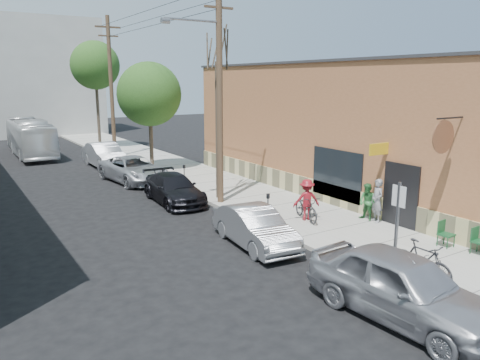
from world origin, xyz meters
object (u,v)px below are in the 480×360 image
patio_chair_b (480,242)px  car_4 (105,155)px  utility_pole_near (218,87)px  car_3 (134,169)px  tree_leafy_far (95,65)px  parked_bike_a (422,262)px  parked_bike_b (409,265)px  parking_meter_far (184,173)px  tree_leafy_mid (149,94)px  car_2 (174,189)px  cyclist (307,200)px  sign_post (397,221)px  patron_green (367,202)px  car_0 (403,286)px  bus (30,138)px  patio_chair_a (446,234)px  parking_meter_near (268,204)px  tree_bare (218,131)px  patron_grey (377,201)px  car_1 (255,227)px

patio_chair_b → car_4: bearing=100.1°
utility_pole_near → car_3: bearing=102.8°
patio_chair_b → car_4: size_ratio=0.18×
tree_leafy_far → car_4: bearing=-103.9°
parked_bike_a → parked_bike_b: (-0.16, 0.30, -0.17)m
parked_bike_a → car_4: (-2.01, 23.18, 0.08)m
parking_meter_far → tree_leafy_mid: (0.55, 5.81, 3.87)m
car_2 → car_4: (0.00, 10.97, 0.13)m
tree_leafy_far → parked_bike_a: size_ratio=4.51×
utility_pole_near → cyclist: 6.39m
sign_post → patron_green: size_ratio=1.86×
utility_pole_near → car_2: bearing=135.5°
sign_post → car_0: (-1.55, -1.52, -0.99)m
car_2 → bus: size_ratio=0.46×
patio_chair_a → parked_bike_a: parked_bike_a is taller
parking_meter_near → parking_meter_far: 7.45m
patron_green → bus: (-8.51, 26.19, 0.48)m
tree_leafy_far → patio_chair_b: 31.80m
tree_bare → car_3: bearing=107.9°
utility_pole_near → patio_chair_b: size_ratio=11.36×
tree_bare → car_2: bearing=158.8°
patron_grey → parked_bike_a: 5.65m
sign_post → car_1: (-1.66, 4.63, -1.15)m
parking_meter_far → parked_bike_b: parking_meter_far is taller
parked_bike_b → car_0: (-1.85, -1.24, 0.28)m
tree_leafy_far → parked_bike_b: 31.61m
patio_chair_b → parked_bike_a: 3.35m
patio_chair_b → cyclist: bearing=107.0°
parked_bike_a → car_1: 5.64m
tree_bare → car_4: 12.18m
tree_leafy_far → car_1: size_ratio=2.08×
tree_leafy_far → car_0: bearing=-93.6°
cyclist → bus: size_ratio=0.17×
patio_chair_a → patron_grey: (0.22, 3.25, 0.43)m
parked_bike_b → bus: bearing=106.0°
patron_grey → car_2: size_ratio=0.38×
tree_leafy_mid → tree_leafy_far: size_ratio=0.77×
parked_bike_a → car_4: 23.27m
parking_meter_far → car_4: car_4 is taller
tree_leafy_mid → patio_chair_a: 19.29m
tree_leafy_mid → parking_meter_near: bearing=-92.4°
car_0 → cyclist: bearing=62.7°
parking_meter_near → car_4: car_4 is taller
car_1 → car_3: size_ratio=0.80×
patron_grey → bus: bus is taller
sign_post → patron_green: (3.62, 4.35, -0.93)m
patron_grey → patron_green: (-0.14, 0.36, -0.12)m
parking_meter_near → patio_chair_a: 6.43m
parking_meter_far → tree_leafy_far: tree_leafy_far is taller
utility_pole_near → bus: utility_pole_near is taller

